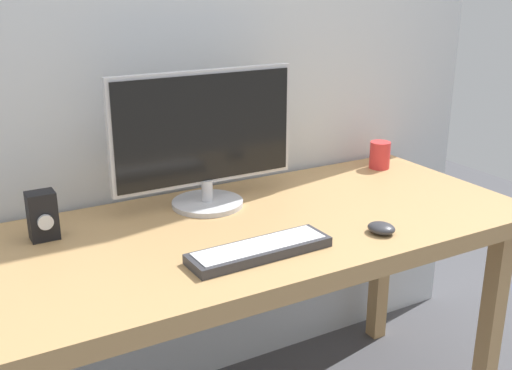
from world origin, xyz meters
name	(u,v)px	position (x,y,z in m)	size (l,w,h in m)	color
desk	(264,245)	(0.00, 0.00, 0.70)	(1.65, 0.75, 0.78)	tan
monitor	(205,138)	(-0.09, 0.21, 1.00)	(0.61, 0.23, 0.43)	silver
keyboard_primary	(260,250)	(-0.13, -0.20, 0.79)	(0.40, 0.12, 0.03)	#333338
mouse	(381,228)	(0.25, -0.24, 0.79)	(0.07, 0.08, 0.03)	#333338
audio_controller	(43,216)	(-0.60, 0.19, 0.85)	(0.08, 0.07, 0.14)	black
coffee_mug	(380,155)	(0.66, 0.25, 0.83)	(0.08, 0.08, 0.10)	red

